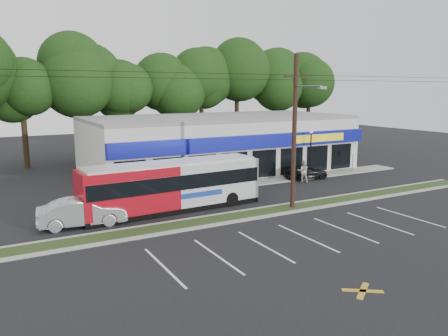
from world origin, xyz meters
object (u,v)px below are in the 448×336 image
(sign_post, at_px, (353,156))
(metrobus, at_px, (173,185))
(car_dark, at_px, (306,172))
(pedestrian_a, at_px, (235,181))
(lamp_post, at_px, (311,148))
(utility_pole, at_px, (293,127))
(pedestrian_b, at_px, (303,171))
(car_silver, at_px, (82,212))

(sign_post, relative_size, metrobus, 0.18)
(metrobus, relative_size, car_dark, 3.12)
(metrobus, height_order, pedestrian_a, metrobus)
(lamp_post, distance_m, car_dark, 2.30)
(metrobus, xyz_separation_m, car_dark, (14.10, 3.73, -1.05))
(metrobus, distance_m, car_dark, 14.62)
(utility_pole, bearing_deg, pedestrian_b, 46.08)
(car_dark, xyz_separation_m, car_silver, (-19.99, -4.34, 0.15))
(lamp_post, distance_m, sign_post, 5.13)
(utility_pole, relative_size, sign_post, 22.47)
(utility_pole, distance_m, pedestrian_a, 7.55)
(car_silver, bearing_deg, car_dark, -71.46)
(sign_post, xyz_separation_m, car_dark, (-5.96, -0.34, -0.89))
(car_dark, height_order, pedestrian_a, pedestrian_a)
(metrobus, distance_m, pedestrian_a, 6.57)
(pedestrian_a, bearing_deg, utility_pole, 60.85)
(sign_post, height_order, car_silver, sign_post)
(pedestrian_b, bearing_deg, car_dark, -107.65)
(sign_post, relative_size, car_silver, 0.45)
(utility_pole, xyz_separation_m, sign_post, (13.17, 7.65, -3.86))
(sign_post, bearing_deg, utility_pole, -149.85)
(lamp_post, relative_size, car_silver, 0.86)
(car_silver, xyz_separation_m, pedestrian_a, (11.95, 2.99, 0.04))
(car_dark, xyz_separation_m, pedestrian_b, (-1.04, -0.90, 0.30))
(pedestrian_a, bearing_deg, car_silver, -23.06)
(sign_post, distance_m, car_dark, 6.03)
(lamp_post, height_order, pedestrian_a, lamp_post)
(utility_pole, bearing_deg, car_silver, 166.92)
(utility_pole, distance_m, lamp_post, 11.67)
(metrobus, bearing_deg, pedestrian_a, 18.70)
(car_dark, relative_size, pedestrian_b, 2.03)
(utility_pole, bearing_deg, car_dark, 45.38)
(lamp_post, xyz_separation_m, pedestrian_a, (-9.00, -1.92, -1.81))
(car_silver, bearing_deg, sign_post, -73.49)
(sign_post, height_order, car_dark, sign_post)
(car_silver, height_order, pedestrian_a, pedestrian_a)
(sign_post, relative_size, pedestrian_b, 1.16)
(car_silver, xyz_separation_m, pedestrian_b, (18.95, 3.44, 0.14))
(utility_pole, height_order, lamp_post, utility_pole)
(metrobus, relative_size, car_silver, 2.45)
(lamp_post, distance_m, pedestrian_a, 9.38)
(metrobus, bearing_deg, car_dark, 12.06)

